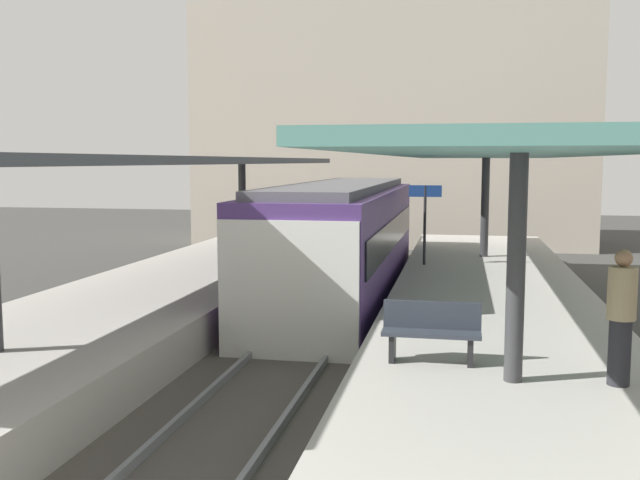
{
  "coord_description": "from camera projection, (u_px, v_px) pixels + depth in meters",
  "views": [
    {
      "loc": [
        3.08,
        -14.37,
        3.87
      ],
      "look_at": [
        -0.39,
        3.29,
        1.89
      ],
      "focal_mm": 40.28,
      "sensor_mm": 36.0,
      "label": 1
    }
  ],
  "objects": [
    {
      "name": "ground_plane",
      "position": [
        308.0,
        347.0,
        15.03
      ],
      "size": [
        80.0,
        80.0,
        0.0
      ],
      "primitive_type": "plane",
      "color": "#383835"
    },
    {
      "name": "platform_left",
      "position": [
        139.0,
        316.0,
        15.7
      ],
      "size": [
        4.4,
        28.0,
        1.0
      ],
      "primitive_type": "cube",
      "color": "#ADA8A0",
      "rests_on": "ground_plane"
    },
    {
      "name": "platform_right",
      "position": [
        495.0,
        332.0,
        14.25
      ],
      "size": [
        4.4,
        28.0,
        1.0
      ],
      "primitive_type": "cube",
      "color": "#ADA8A0",
      "rests_on": "ground_plane"
    },
    {
      "name": "track_ballast",
      "position": [
        308.0,
        342.0,
        15.02
      ],
      "size": [
        3.2,
        28.0,
        0.2
      ],
      "primitive_type": "cube",
      "color": "#4C4742",
      "rests_on": "ground_plane"
    },
    {
      "name": "rail_near_side",
      "position": [
        275.0,
        332.0,
        15.14
      ],
      "size": [
        0.08,
        28.0,
        0.14
      ],
      "primitive_type": "cube",
      "color": "slate",
      "rests_on": "track_ballast"
    },
    {
      "name": "rail_far_side",
      "position": [
        342.0,
        336.0,
        14.86
      ],
      "size": [
        0.08,
        28.0,
        0.14
      ],
      "primitive_type": "cube",
      "color": "slate",
      "rests_on": "track_ballast"
    },
    {
      "name": "commuter_train",
      "position": [
        342.0,
        242.0,
        19.03
      ],
      "size": [
        2.78,
        12.21,
        3.1
      ],
      "color": "#472D6B",
      "rests_on": "track_ballast"
    },
    {
      "name": "canopy_left",
      "position": [
        161.0,
        162.0,
        16.7
      ],
      "size": [
        4.18,
        21.0,
        2.96
      ],
      "color": "#333335",
      "rests_on": "platform_left"
    },
    {
      "name": "canopy_right",
      "position": [
        496.0,
        154.0,
        15.23
      ],
      "size": [
        4.18,
        21.0,
        3.14
      ],
      "color": "#333335",
      "rests_on": "platform_right"
    },
    {
      "name": "platform_bench",
      "position": [
        431.0,
        330.0,
        10.26
      ],
      "size": [
        1.4,
        0.41,
        0.86
      ],
      "color": "black",
      "rests_on": "platform_right"
    },
    {
      "name": "platform_sign",
      "position": [
        425.0,
        207.0,
        19.81
      ],
      "size": [
        0.9,
        0.08,
        2.21
      ],
      "color": "#262628",
      "rests_on": "platform_right"
    },
    {
      "name": "passenger_near_bench",
      "position": [
        621.0,
        315.0,
        9.14
      ],
      "size": [
        0.36,
        0.36,
        1.76
      ],
      "color": "#232328",
      "rests_on": "platform_right"
    },
    {
      "name": "station_building_backdrop",
      "position": [
        392.0,
        127.0,
        33.97
      ],
      "size": [
        18.0,
        6.0,
        11.0
      ],
      "primitive_type": "cube",
      "color": "#A89E8E",
      "rests_on": "ground_plane"
    }
  ]
}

